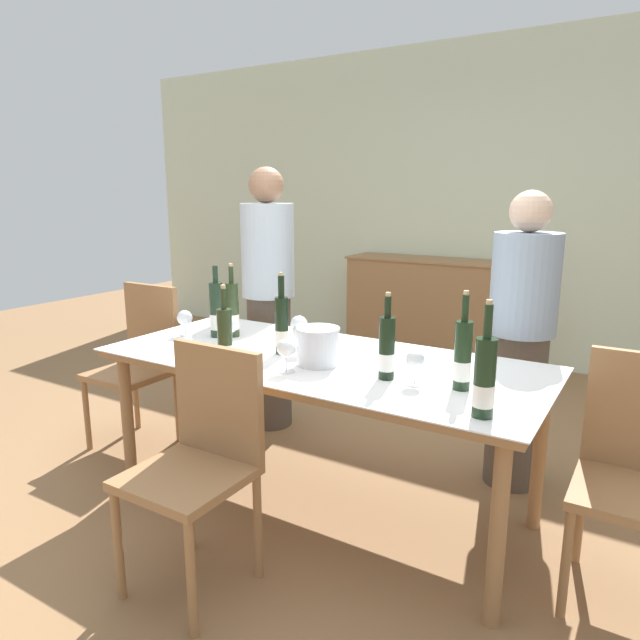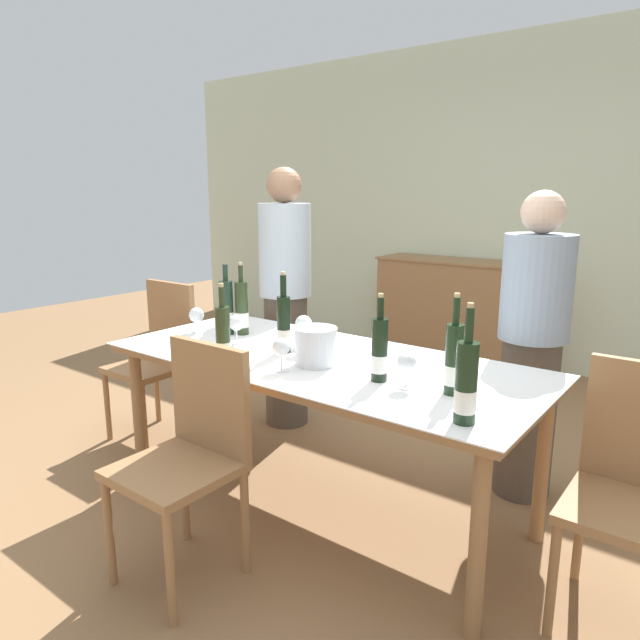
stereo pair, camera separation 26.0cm
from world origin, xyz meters
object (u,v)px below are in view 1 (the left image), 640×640
at_px(wine_bottle_1, 387,349).
at_px(wine_glass_5, 230,326).
at_px(wine_glass_1, 286,349).
at_px(ice_bucket, 318,345).
at_px(wine_bottle_6, 282,326).
at_px(wine_bottle_5, 225,341).
at_px(chair_left_end, 141,355).
at_px(chair_near_front, 202,450).
at_px(wine_bottle_2, 232,311).
at_px(wine_glass_4, 415,361).
at_px(chair_right_end, 640,464).
at_px(wine_bottle_4, 217,311).
at_px(person_guest_left, 520,344).
at_px(dining_table, 320,371).
at_px(sideboard_cabinet, 427,309).
at_px(person_host, 269,300).
at_px(wine_bottle_3, 463,357).
at_px(wine_bottle_0, 484,379).
at_px(wine_glass_0, 185,318).
at_px(wine_glass_2, 299,325).
at_px(wine_glass_3, 301,332).

bearing_deg(wine_bottle_1, wine_glass_5, 175.60).
bearing_deg(wine_glass_1, ice_bucket, 68.80).
relative_size(ice_bucket, wine_bottle_6, 0.50).
xyz_separation_m(wine_bottle_5, chair_left_end, (-1.07, 0.45, -0.34)).
bearing_deg(chair_near_front, wine_bottle_2, 122.00).
relative_size(wine_bottle_5, chair_left_end, 0.39).
xyz_separation_m(wine_glass_4, chair_right_end, (0.81, 0.21, -0.32)).
bearing_deg(wine_bottle_4, person_guest_left, 25.76).
relative_size(wine_bottle_6, chair_left_end, 0.40).
relative_size(dining_table, wine_glass_4, 14.33).
bearing_deg(ice_bucket, wine_bottle_5, -139.07).
relative_size(sideboard_cabinet, person_guest_left, 0.97).
xyz_separation_m(dining_table, wine_glass_1, (-0.01, -0.26, 0.17)).
bearing_deg(wine_bottle_4, wine_glass_5, -30.06).
bearing_deg(wine_bottle_6, sideboard_cabinet, 96.48).
xyz_separation_m(ice_bucket, wine_bottle_6, (-0.24, 0.07, 0.04)).
relative_size(wine_bottle_4, person_host, 0.23).
xyz_separation_m(wine_bottle_1, wine_bottle_3, (0.30, 0.04, 0.01)).
relative_size(dining_table, chair_right_end, 2.22).
height_order(wine_bottle_0, wine_glass_1, wine_bottle_0).
relative_size(wine_bottle_1, wine_glass_0, 2.64).
xyz_separation_m(ice_bucket, wine_bottle_3, (0.65, 0.02, 0.04)).
bearing_deg(wine_bottle_4, sideboard_cabinet, 86.32).
bearing_deg(wine_glass_5, person_guest_left, 32.35).
bearing_deg(wine_bottle_1, ice_bucket, 177.24).
relative_size(wine_bottle_1, wine_bottle_2, 0.92).
distance_m(wine_glass_2, wine_glass_4, 0.76).
height_order(wine_bottle_1, wine_glass_1, wine_bottle_1).
relative_size(wine_bottle_3, chair_right_end, 0.42).
bearing_deg(person_guest_left, ice_bucket, -129.54).
relative_size(sideboard_cabinet, chair_near_front, 1.59).
bearing_deg(person_host, sideboard_cabinet, 81.11).
distance_m(wine_bottle_5, person_guest_left, 1.49).
bearing_deg(chair_near_front, wine_glass_3, 89.55).
xyz_separation_m(wine_bottle_4, wine_glass_3, (0.56, -0.04, -0.03)).
distance_m(ice_bucket, wine_glass_1, 0.17).
xyz_separation_m(wine_bottle_0, wine_bottle_2, (-1.45, 0.42, 0.00)).
bearing_deg(chair_near_front, chair_left_end, 147.45).
height_order(wine_bottle_5, wine_glass_2, wine_bottle_5).
height_order(wine_bottle_4, wine_glass_4, wine_bottle_4).
bearing_deg(wine_glass_1, wine_glass_4, 14.05).
xyz_separation_m(wine_bottle_6, person_guest_left, (0.93, 0.77, -0.14)).
bearing_deg(person_host, wine_bottle_4, -77.63).
xyz_separation_m(sideboard_cabinet, wine_bottle_0, (1.35, -3.02, 0.43)).
bearing_deg(wine_glass_3, sideboard_cabinet, 98.28).
xyz_separation_m(wine_bottle_2, wine_glass_1, (0.60, -0.36, -0.04)).
xyz_separation_m(dining_table, wine_glass_2, (-0.20, 0.13, 0.17)).
distance_m(wine_glass_1, chair_right_end, 1.42).
height_order(wine_glass_0, chair_left_end, chair_left_end).
distance_m(wine_bottle_1, wine_glass_3, 0.52).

